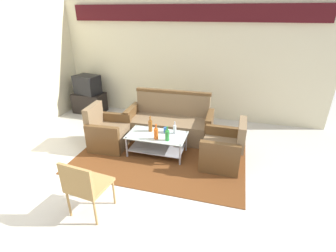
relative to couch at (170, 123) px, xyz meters
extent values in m
plane|color=beige|center=(0.10, -1.70, -0.32)|extent=(14.00, 14.00, 0.00)
cube|color=beige|center=(0.10, 1.36, 1.08)|extent=(6.52, 0.12, 2.80)
cube|color=#4C1419|center=(0.10, 1.27, 2.15)|extent=(5.76, 0.08, 0.36)
cube|color=brown|center=(0.05, -0.74, -0.31)|extent=(3.09, 2.27, 0.01)
cube|color=#7F6647|center=(0.00, -0.05, -0.10)|extent=(1.62, 0.74, 0.42)
cube|color=#7F6647|center=(-0.01, 0.27, 0.35)|extent=(1.60, 0.18, 0.48)
cube|color=brown|center=(0.84, -0.03, 0.00)|extent=(0.14, 0.70, 0.62)
cube|color=brown|center=(-0.84, -0.07, 0.00)|extent=(0.14, 0.70, 0.62)
cube|color=brown|center=(-0.01, 0.27, 0.62)|extent=(1.64, 0.14, 0.06)
cube|color=#7F6647|center=(-1.04, -0.74, -0.11)|extent=(0.70, 0.65, 0.40)
cube|color=#7F6647|center=(-1.35, -0.76, 0.32)|extent=(0.16, 0.61, 0.45)
cube|color=brown|center=(-1.06, -0.41, -0.02)|extent=(0.67, 0.15, 0.58)
cube|color=brown|center=(-1.02, -1.06, -0.02)|extent=(0.67, 0.15, 0.58)
cube|color=#7F6647|center=(1.15, -0.79, -0.11)|extent=(0.67, 0.61, 0.40)
cube|color=#7F6647|center=(1.46, -0.80, 0.32)|extent=(0.13, 0.60, 0.45)
cube|color=brown|center=(1.14, -1.12, -0.02)|extent=(0.66, 0.11, 0.58)
cube|color=brown|center=(1.15, -0.46, -0.02)|extent=(0.66, 0.11, 0.58)
cube|color=silver|center=(-0.04, -0.77, 0.09)|extent=(1.10, 0.60, 0.02)
cube|color=#9E9EA5|center=(-0.04, -0.77, -0.19)|extent=(1.00, 0.52, 0.02)
cylinder|color=#9E9EA5|center=(-0.55, -0.51, -0.11)|extent=(0.04, 0.04, 0.40)
cylinder|color=#9E9EA5|center=(0.47, -0.51, -0.11)|extent=(0.04, 0.04, 0.40)
cylinder|color=#9E9EA5|center=(-0.55, -1.03, -0.11)|extent=(0.04, 0.04, 0.40)
cylinder|color=#9E9EA5|center=(0.47, -1.03, -0.11)|extent=(0.04, 0.04, 0.40)
cylinder|color=brown|center=(-0.21, -0.65, 0.20)|extent=(0.08, 0.08, 0.21)
cylinder|color=brown|center=(-0.21, -0.65, 0.35)|extent=(0.03, 0.03, 0.09)
cylinder|color=#2D8C38|center=(0.20, -0.93, 0.19)|extent=(0.08, 0.08, 0.19)
cylinder|color=#2D8C38|center=(0.20, -0.93, 0.33)|extent=(0.03, 0.03, 0.08)
cylinder|color=silver|center=(0.26, -0.62, 0.18)|extent=(0.06, 0.06, 0.17)
cylinder|color=silver|center=(0.26, -0.62, 0.30)|extent=(0.02, 0.02, 0.07)
cylinder|color=#D85919|center=(0.00, -0.93, 0.20)|extent=(0.08, 0.08, 0.20)
cylinder|color=#D85919|center=(0.00, -0.93, 0.34)|extent=(0.03, 0.03, 0.09)
cylinder|color=#2659A5|center=(0.09, -0.62, 0.14)|extent=(0.08, 0.08, 0.10)
cube|color=black|center=(-2.48, 0.85, -0.06)|extent=(0.80, 0.50, 0.52)
cube|color=black|center=(-2.48, 0.85, 0.44)|extent=(0.67, 0.55, 0.48)
cube|color=black|center=(-2.43, 1.07, 0.44)|extent=(0.50, 0.11, 0.36)
cube|color=#AD844C|center=(-0.43, -2.42, 0.10)|extent=(0.53, 0.53, 0.04)
cube|color=#AD844C|center=(-0.46, -2.64, 0.32)|extent=(0.48, 0.09, 0.40)
cylinder|color=#AD844C|center=(-0.62, -2.19, -0.11)|extent=(0.03, 0.03, 0.42)
cylinder|color=#AD844C|center=(-0.20, -2.24, -0.11)|extent=(0.03, 0.03, 0.42)
cylinder|color=#AD844C|center=(-0.67, -2.61, -0.11)|extent=(0.03, 0.03, 0.42)
cylinder|color=#AD844C|center=(-0.25, -2.65, -0.11)|extent=(0.03, 0.03, 0.42)
camera|label=1|loc=(1.28, -4.70, 2.19)|focal=26.62mm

